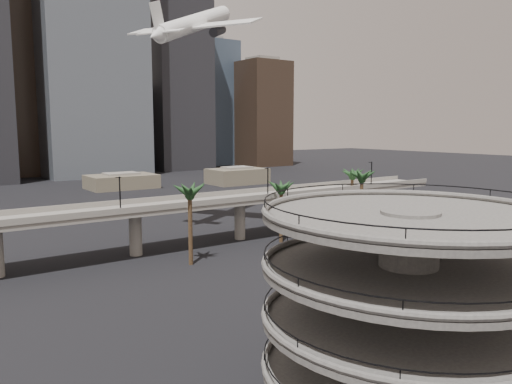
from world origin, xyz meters
TOP-DOWN VIEW (x-y plane):
  - ground at (0.00, 0.00)m, footprint 700.00×700.00m
  - parking_ramp at (-13.00, -4.00)m, footprint 22.20×22.20m
  - overpass at (0.00, 55.00)m, footprint 130.00×9.30m
  - palm_trees at (21.48, 47.47)m, footprint 54.40×18.40m
  - low_buildings at (6.89, 142.30)m, footprint 135.00×27.50m
  - skyline at (15.11, 217.08)m, footprint 269.00×86.00m
  - airborne_jet at (9.06, 69.07)m, footprint 30.10×28.38m
  - car_a at (-9.96, 10.24)m, footprint 4.49×2.31m
  - car_b at (6.30, 16.94)m, footprint 4.65×1.70m
  - car_c at (23.03, 8.80)m, footprint 6.01×3.14m

SIDE VIEW (x-z plane):
  - ground at x=0.00m, z-range 0.00..0.00m
  - car_a at x=-9.96m, z-range 0.00..1.46m
  - car_b at x=6.30m, z-range 0.00..1.52m
  - car_c at x=23.03m, z-range 0.00..1.66m
  - low_buildings at x=6.89m, z-range -0.54..6.26m
  - overpass at x=0.00m, z-range -0.01..14.69m
  - parking_ramp at x=-13.00m, z-range 1.16..18.51m
  - palm_trees at x=21.48m, z-range 4.30..18.30m
  - airborne_jet at x=9.06m, z-range 36.96..51.09m
  - skyline at x=15.11m, z-range -16.90..109.09m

